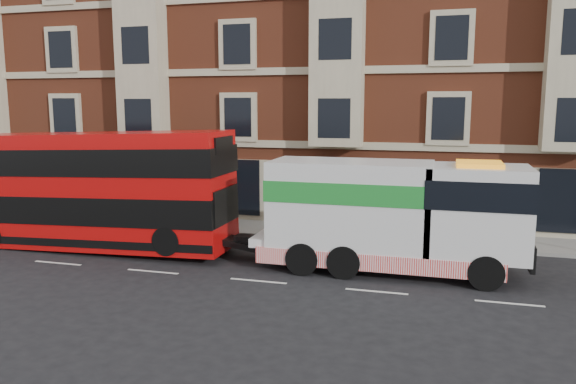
{
  "coord_description": "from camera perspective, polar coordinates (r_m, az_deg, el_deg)",
  "views": [
    {
      "loc": [
        5.94,
        -17.4,
        5.98
      ],
      "look_at": [
        -0.08,
        4.0,
        2.46
      ],
      "focal_mm": 35.0,
      "sensor_mm": 36.0,
      "label": 1
    }
  ],
  "objects": [
    {
      "name": "tow_truck",
      "position": [
        20.17,
        10.08,
        -2.24
      ],
      "size": [
        9.48,
        2.8,
        3.95
      ],
      "color": "silver",
      "rests_on": "ground"
    },
    {
      "name": "ground",
      "position": [
        19.33,
        -3.03,
        -9.03
      ],
      "size": [
        120.0,
        120.0,
        0.0
      ],
      "primitive_type": "plane",
      "color": "black",
      "rests_on": "ground"
    },
    {
      "name": "lamp_post_west",
      "position": [
        26.65,
        -11.05,
        1.72
      ],
      "size": [
        0.35,
        0.15,
        4.35
      ],
      "color": "black",
      "rests_on": "sidewalk"
    },
    {
      "name": "sidewalk",
      "position": [
        26.27,
        2.23,
        -3.99
      ],
      "size": [
        90.0,
        3.0,
        0.15
      ],
      "primitive_type": "cube",
      "color": "slate",
      "rests_on": "ground"
    },
    {
      "name": "pedestrian",
      "position": [
        31.22,
        -18.95,
        -0.82
      ],
      "size": [
        0.64,
        0.52,
        1.53
      ],
      "primitive_type": "imported",
      "rotation": [
        0.0,
        0.0,
        -0.31
      ],
      "color": "#1B1932",
      "rests_on": "sidewalk"
    },
    {
      "name": "victorian_terrace",
      "position": [
        33.1,
        6.37,
        16.04
      ],
      "size": [
        45.0,
        12.0,
        20.4
      ],
      "color": "brown",
      "rests_on": "ground"
    },
    {
      "name": "double_decker_bus",
      "position": [
        24.38,
        -19.37,
        0.38
      ],
      "size": [
        11.84,
        2.72,
        4.79
      ],
      "color": "#B70A0A",
      "rests_on": "ground"
    }
  ]
}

